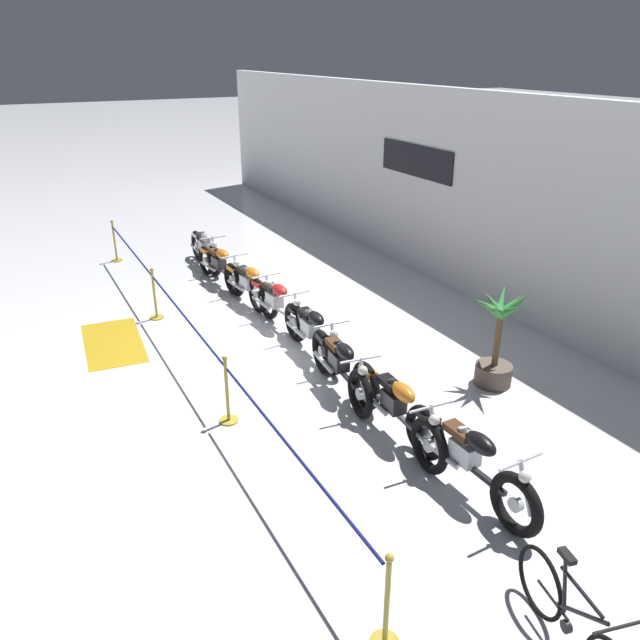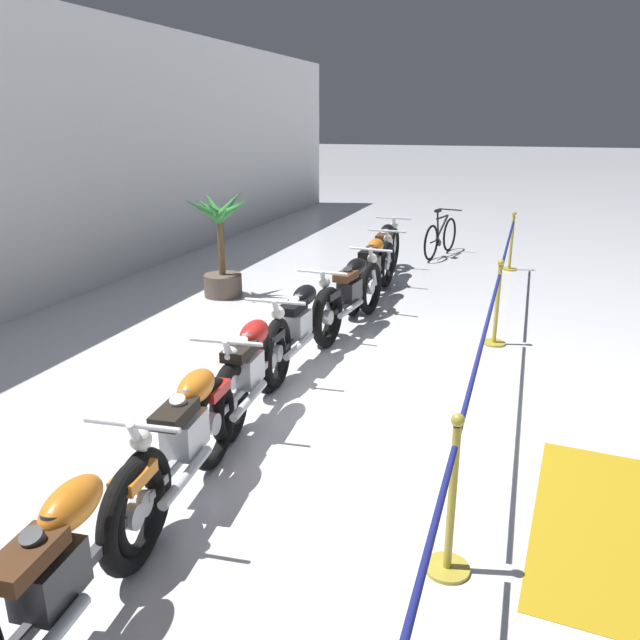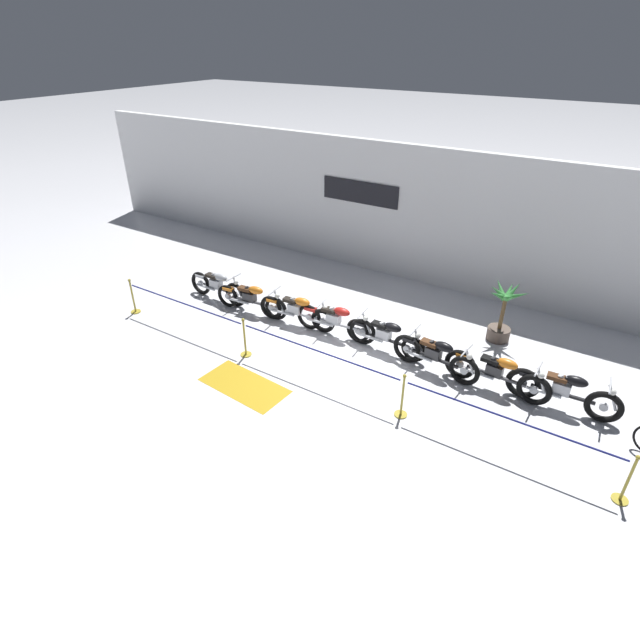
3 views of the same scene
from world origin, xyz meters
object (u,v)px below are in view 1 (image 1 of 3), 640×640
motorcycle_orange_6 (395,407)px  stanchion_mid_left (155,301)px  motorcycle_black_7 (467,459)px  stanchion_far_left (161,293)px  floor_banner (113,343)px  motorcycle_orange_1 (220,265)px  motorcycle_orange_2 (249,285)px  bicycle (573,624)px  stanchion_mid_right (228,400)px  motorcycle_red_3 (276,303)px  motorcycle_black_4 (312,331)px  motorcycle_silver_0 (205,249)px  potted_palm_left_of_row (497,342)px  motorcycle_black_5 (340,366)px  stanchion_far_right (386,615)px

motorcycle_orange_6 → stanchion_mid_left: size_ratio=2.28×
motorcycle_orange_6 → motorcycle_black_7: 1.37m
stanchion_far_left → floor_banner: size_ratio=6.04×
floor_banner → motorcycle_orange_1: bearing=130.4°
motorcycle_orange_2 → floor_banner: bearing=-79.7°
bicycle → stanchion_mid_right: size_ratio=1.59×
motorcycle_orange_6 → bicycle: motorcycle_orange_6 is taller
stanchion_mid_right → floor_banner: stanchion_mid_right is taller
motorcycle_orange_6 → stanchion_far_left: bearing=-159.2°
motorcycle_red_3 → stanchion_mid_left: size_ratio=2.19×
motorcycle_red_3 → motorcycle_black_7: motorcycle_black_7 is taller
motorcycle_red_3 → floor_banner: bearing=-102.5°
motorcycle_black_4 → stanchion_mid_right: size_ratio=2.12×
motorcycle_silver_0 → motorcycle_orange_1: (1.36, -0.09, -0.01)m
motorcycle_silver_0 → floor_banner: motorcycle_silver_0 is taller
potted_palm_left_of_row → motorcycle_black_5: bearing=-111.0°
motorcycle_orange_2 → motorcycle_red_3: bearing=3.8°
stanchion_far_left → floor_banner: 1.25m
motorcycle_silver_0 → potted_palm_left_of_row: (7.72, 2.26, 0.28)m
stanchion_mid_left → bicycle: bearing=8.5°
floor_banner → motorcycle_orange_2: bearing=104.6°
motorcycle_orange_1 → stanchion_mid_left: size_ratio=2.22×
motorcycle_black_5 → stanchion_far_left: (-3.60, -1.82, 0.29)m
motorcycle_silver_0 → motorcycle_black_4: size_ratio=0.95×
motorcycle_orange_1 → motorcycle_black_5: size_ratio=1.06×
motorcycle_black_5 → stanchion_mid_right: stanchion_mid_right is taller
floor_banner → potted_palm_left_of_row: bearing=54.0°
motorcycle_orange_2 → stanchion_mid_left: 1.91m
motorcycle_orange_1 → motorcycle_silver_0: bearing=176.0°
potted_palm_left_of_row → stanchion_mid_right: bearing=-102.3°
motorcycle_black_4 → motorcycle_orange_6: size_ratio=0.93×
potted_palm_left_of_row → stanchion_mid_right: size_ratio=1.55×
motorcycle_orange_6 → potted_palm_left_of_row: potted_palm_left_of_row is taller
motorcycle_black_5 → motorcycle_orange_6: bearing=3.3°
motorcycle_black_7 → potted_palm_left_of_row: potted_palm_left_of_row is taller
motorcycle_orange_2 → stanchion_mid_right: 4.40m
motorcycle_red_3 → bicycle: 7.78m
motorcycle_red_3 → stanchion_far_left: (-0.80, -1.97, 0.28)m
motorcycle_orange_6 → potted_palm_left_of_row: bearing=103.1°
stanchion_mid_right → stanchion_far_right: (4.13, 0.00, 0.00)m
stanchion_mid_right → motorcycle_black_4: bearing=124.0°
bicycle → stanchion_far_right: (-0.83, -1.38, -0.01)m
motorcycle_black_4 → stanchion_mid_right: bearing=-56.0°
potted_palm_left_of_row → motorcycle_orange_6: bearing=-76.9°
motorcycle_orange_1 → motorcycle_orange_2: bearing=4.8°
stanchion_far_left → motorcycle_orange_2: bearing=101.5°
stanchion_mid_left → stanchion_mid_right: same height
motorcycle_black_7 → bicycle: size_ratio=1.39×
motorcycle_orange_2 → bicycle: 8.95m
stanchion_far_right → motorcycle_black_4: bearing=159.8°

